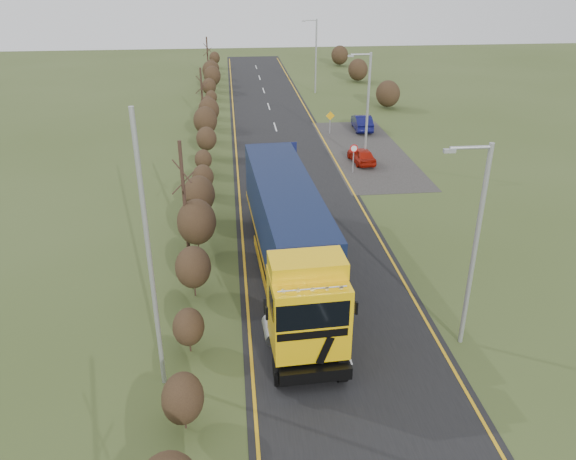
% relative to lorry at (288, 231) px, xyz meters
% --- Properties ---
extents(ground, '(160.00, 160.00, 0.00)m').
position_rel_lorry_xyz_m(ground, '(1.67, -1.05, -2.52)').
color(ground, '#3C4A1F').
rests_on(ground, ground).
extents(road, '(8.00, 120.00, 0.02)m').
position_rel_lorry_xyz_m(road, '(1.67, 8.95, -2.51)').
color(road, black).
rests_on(road, ground).
extents(layby, '(6.00, 18.00, 0.02)m').
position_rel_lorry_xyz_m(layby, '(8.17, 18.95, -2.51)').
color(layby, '#2C2A27').
rests_on(layby, ground).
extents(lane_markings, '(7.52, 116.00, 0.01)m').
position_rel_lorry_xyz_m(lane_markings, '(1.67, 8.64, -2.49)').
color(lane_markings, gold).
rests_on(lane_markings, road).
extents(hedgerow, '(2.24, 102.04, 6.05)m').
position_rel_lorry_xyz_m(hedgerow, '(-4.33, 6.84, -0.90)').
color(hedgerow, black).
rests_on(hedgerow, ground).
extents(lorry, '(3.33, 16.07, 4.45)m').
position_rel_lorry_xyz_m(lorry, '(0.00, 0.00, 0.00)').
color(lorry, black).
rests_on(lorry, ground).
extents(car_red_hatchback, '(1.73, 3.55, 1.17)m').
position_rel_lorry_xyz_m(car_red_hatchback, '(7.21, 16.30, -1.94)').
color(car_red_hatchback, '#A11508').
rests_on(car_red_hatchback, ground).
extents(car_blue_sedan, '(1.68, 4.18, 1.35)m').
position_rel_lorry_xyz_m(car_blue_sedan, '(9.28, 25.23, -1.85)').
color(car_blue_sedan, '#0B0D40').
rests_on(car_blue_sedan, ground).
extents(streetlight_near, '(1.74, 0.18, 8.14)m').
position_rel_lorry_xyz_m(streetlight_near, '(6.17, -5.56, 1.94)').
color(streetlight_near, '#9DA0A2').
rests_on(streetlight_near, ground).
extents(streetlight_mid, '(1.71, 0.18, 7.97)m').
position_rel_lorry_xyz_m(streetlight_mid, '(7.38, 16.35, 1.84)').
color(streetlight_mid, '#9DA0A2').
rests_on(streetlight_mid, ground).
extents(streetlight_far, '(1.71, 0.18, 7.97)m').
position_rel_lorry_xyz_m(streetlight_far, '(7.38, 41.13, 1.84)').
color(streetlight_far, '#9DA0A2').
rests_on(streetlight_far, ground).
extents(left_pole, '(0.16, 0.16, 9.93)m').
position_rel_lorry_xyz_m(left_pole, '(-5.20, -6.75, 2.44)').
color(left_pole, '#9DA0A2').
rests_on(left_pole, ground).
extents(speed_sign, '(0.58, 0.10, 2.09)m').
position_rel_lorry_xyz_m(speed_sign, '(6.13, 14.25, -1.09)').
color(speed_sign, '#9DA0A2').
rests_on(speed_sign, ground).
extents(warning_board, '(0.76, 0.11, 1.98)m').
position_rel_lorry_xyz_m(warning_board, '(6.21, 24.26, -1.31)').
color(warning_board, '#9DA0A2').
rests_on(warning_board, ground).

